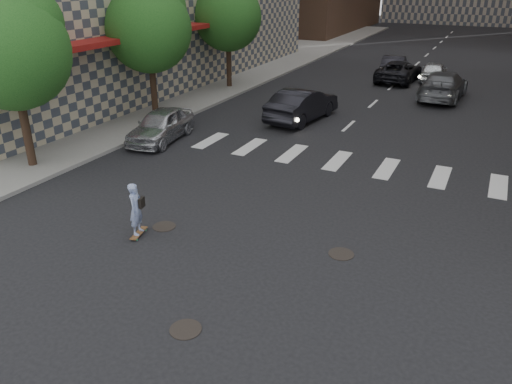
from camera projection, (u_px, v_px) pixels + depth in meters
ground at (200, 261)px, 13.31m from camera, size 160.00×160.00×0.00m
sidewalk_left at (175, 78)px, 35.49m from camera, size 13.00×80.00×0.15m
tree_a at (14, 45)px, 17.76m from camera, size 4.20×4.20×6.60m
tree_b at (151, 25)px, 24.33m from camera, size 4.20×4.20×6.60m
tree_c at (230, 13)px, 30.90m from camera, size 4.20×4.20×6.60m
manhole_a at (186, 329)px, 10.78m from camera, size 0.70×0.70×0.02m
manhole_b at (164, 226)px, 15.09m from camera, size 0.70×0.70×0.02m
manhole_c at (341, 254)px, 13.63m from camera, size 0.70×0.70×0.02m
skateboarder at (136, 209)px, 14.26m from camera, size 0.49×0.85×1.65m
silver_sedan at (161, 125)px, 22.42m from camera, size 2.25×4.40×1.43m
traffic_car_a at (302, 105)px, 25.43m from camera, size 2.38×5.14×1.63m
traffic_car_b at (443, 85)px, 29.68m from camera, size 2.54×5.72×1.63m
traffic_car_c at (399, 71)px, 34.37m from camera, size 2.59×5.19×1.41m
traffic_car_d at (434, 71)px, 34.45m from camera, size 1.85×4.13×1.38m
traffic_car_e at (394, 65)px, 36.33m from camera, size 1.96×4.54×1.45m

